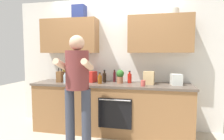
{
  "coord_description": "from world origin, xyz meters",
  "views": [
    {
      "loc": [
        0.72,
        -3.25,
        1.42
      ],
      "look_at": [
        0.05,
        -0.1,
        1.15
      ],
      "focal_mm": 29.89,
      "sensor_mm": 36.0,
      "label": 1
    }
  ],
  "objects": [
    {
      "name": "bottle_water",
      "position": [
        -0.81,
        -0.15,
        0.98
      ],
      "size": [
        0.06,
        0.06,
        0.2
      ],
      "color": "silver",
      "rests_on": "counter"
    },
    {
      "name": "bottle_oil",
      "position": [
        -0.98,
        0.16,
        1.03
      ],
      "size": [
        0.07,
        0.07,
        0.29
      ],
      "color": "olive",
      "rests_on": "counter"
    },
    {
      "name": "person_standing",
      "position": [
        -0.34,
        -0.71,
        1.01
      ],
      "size": [
        0.49,
        0.45,
        1.7
      ],
      "color": "#383D4C",
      "rests_on": "ground"
    },
    {
      "name": "grocery_bag_produce",
      "position": [
        1.13,
        0.05,
        0.99
      ],
      "size": [
        0.19,
        0.22,
        0.19
      ],
      "primitive_type": "cube",
      "rotation": [
        0.0,
        0.0,
        0.14
      ],
      "color": "silver",
      "rests_on": "counter"
    },
    {
      "name": "bottle_syrup",
      "position": [
        -0.18,
        -0.08,
        0.98
      ],
      "size": [
        0.08,
        0.08,
        0.2
      ],
      "color": "#8C4C14",
      "rests_on": "counter"
    },
    {
      "name": "bottle_wine",
      "position": [
        0.03,
        0.2,
        1.0
      ],
      "size": [
        0.05,
        0.05,
        0.23
      ],
      "color": "#471419",
      "rests_on": "counter"
    },
    {
      "name": "bottle_hotsauce",
      "position": [
        0.33,
        0.13,
        0.99
      ],
      "size": [
        0.07,
        0.07,
        0.22
      ],
      "color": "red",
      "rests_on": "counter"
    },
    {
      "name": "grocery_bag_crisps",
      "position": [
        -0.4,
        0.08,
        1.0
      ],
      "size": [
        0.23,
        0.22,
        0.2
      ],
      "primitive_type": "cube",
      "rotation": [
        0.0,
        0.0,
        -0.21
      ],
      "color": "red",
      "rests_on": "counter"
    },
    {
      "name": "counter",
      "position": [
        0.0,
        -0.0,
        0.45
      ],
      "size": [
        2.84,
        0.67,
        0.9
      ],
      "color": "olive",
      "rests_on": "ground"
    },
    {
      "name": "back_wall_unit",
      "position": [
        0.0,
        0.28,
        1.49
      ],
      "size": [
        4.0,
        0.38,
        2.5
      ],
      "color": "silver",
      "rests_on": "ground"
    },
    {
      "name": "potted_herb",
      "position": [
        0.17,
        0.05,
        1.04
      ],
      "size": [
        0.14,
        0.14,
        0.25
      ],
      "color": "#9E6647",
      "rests_on": "counter"
    },
    {
      "name": "ground_plane",
      "position": [
        0.0,
        0.0,
        0.0
      ],
      "size": [
        12.0,
        12.0,
        0.0
      ],
      "primitive_type": "plane",
      "color": "#B2A893"
    },
    {
      "name": "knife_block",
      "position": [
        -0.96,
        -0.04,
        1.0
      ],
      "size": [
        0.1,
        0.14,
        0.26
      ],
      "color": "brown",
      "rests_on": "counter"
    },
    {
      "name": "grocery_bag_bread",
      "position": [
        0.68,
        0.04,
        1.01
      ],
      "size": [
        0.2,
        0.17,
        0.23
      ],
      "primitive_type": "cube",
      "rotation": [
        0.0,
        0.0,
        -0.1
      ],
      "color": "tan",
      "rests_on": "counter"
    },
    {
      "name": "bottle_soy",
      "position": [
        -0.13,
        0.09,
        0.99
      ],
      "size": [
        0.06,
        0.06,
        0.23
      ],
      "color": "black",
      "rests_on": "counter"
    },
    {
      "name": "cup_ceramic",
      "position": [
        0.59,
        -0.19,
        0.95
      ],
      "size": [
        0.07,
        0.07,
        0.1
      ],
      "primitive_type": "cylinder",
      "color": "#BF4C47",
      "rests_on": "counter"
    }
  ]
}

